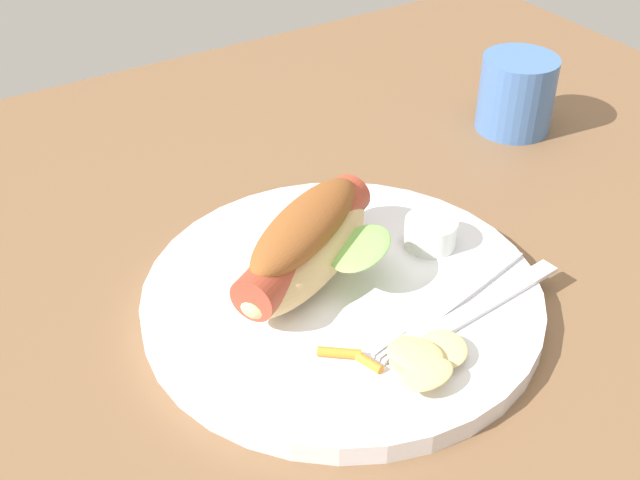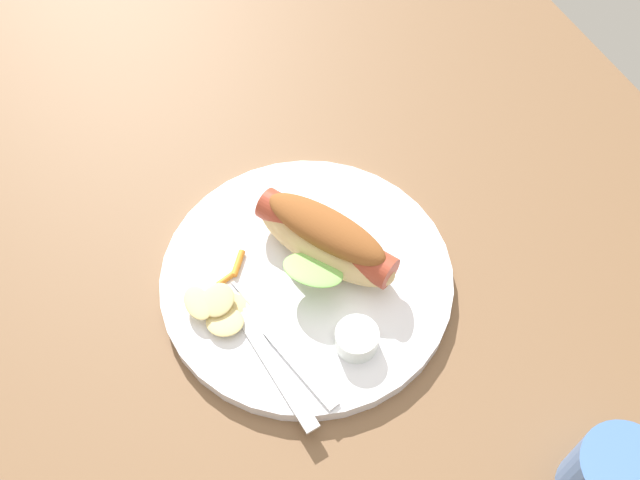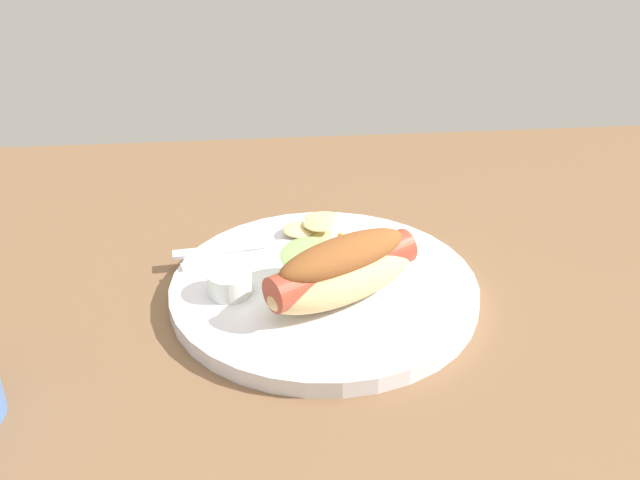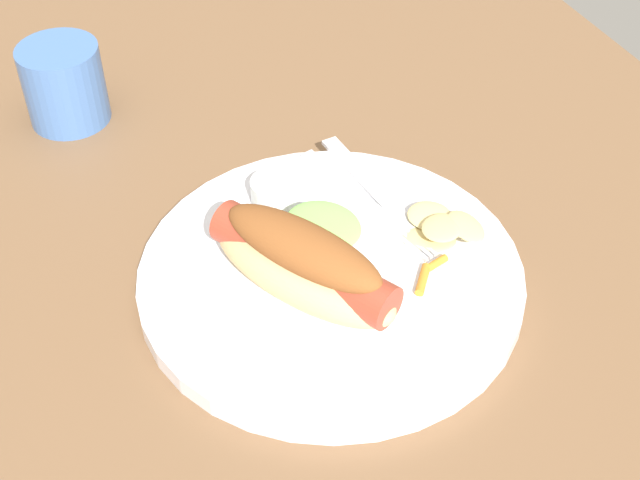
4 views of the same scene
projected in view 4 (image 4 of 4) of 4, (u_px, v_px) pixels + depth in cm
name	position (u px, v px, depth cm)	size (l,w,h in cm)	color
ground_plane	(317.00, 338.00, 65.36)	(120.00, 90.00, 1.80)	brown
plate	(331.00, 276.00, 67.66)	(29.36, 29.36, 1.60)	white
hot_dog	(308.00, 261.00, 63.50)	(16.53, 12.87, 6.03)	#DBB77A
sauce_ramekin	(276.00, 192.00, 72.03)	(4.12, 4.12, 2.21)	white
fork	(362.00, 200.00, 72.64)	(16.09, 5.10, 0.40)	silver
knife	(369.00, 184.00, 74.18)	(14.03, 1.40, 0.36)	silver
chips_pile	(440.00, 227.00, 69.26)	(7.10, 6.62, 1.73)	#DAC47E
carrot_garnish	(428.00, 274.00, 66.23)	(3.20, 3.98, 0.68)	orange
drinking_cup	(64.00, 84.00, 81.59)	(7.45, 7.45, 7.54)	#4770B2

